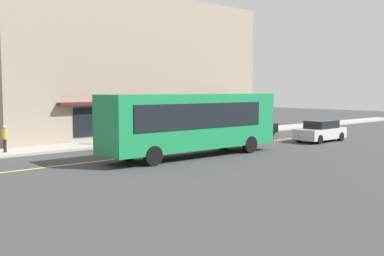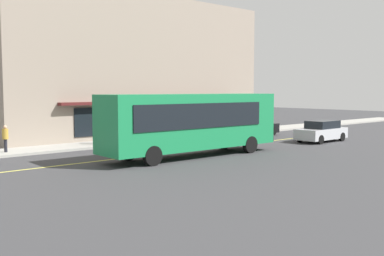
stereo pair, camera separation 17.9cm
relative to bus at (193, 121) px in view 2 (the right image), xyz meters
name	(u,v)px [view 2 (the right image)]	position (x,y,z in m)	size (l,w,h in m)	color
ground	(180,152)	(0.71, 1.99, -1.99)	(120.00, 120.00, 0.00)	#38383A
sidewalk	(127,142)	(0.71, 7.85, -1.91)	(80.00, 2.98, 0.15)	#9E9B93
lane_centre_stripe	(180,151)	(0.71, 1.99, -1.98)	(36.00, 0.16, 0.01)	#D8D14C
storefront_building	(115,69)	(4.31, 15.26, 3.54)	(22.98, 12.46, 11.07)	gray
bus	(193,121)	(0.00, 0.00, 0.00)	(11.17, 2.75, 3.50)	#197F47
traffic_light	(220,105)	(9.00, 7.00, 0.55)	(0.30, 0.52, 3.20)	#2D2D33
car_black	(253,127)	(11.07, 5.22, -1.24)	(4.37, 1.99, 1.52)	black
car_silver	(322,131)	(11.75, -0.69, -1.24)	(4.33, 1.91, 1.52)	#B7BABF
pedestrian_near_storefront	(5,136)	(-7.73, 7.57, -0.91)	(0.34, 0.34, 1.56)	black
pedestrian_by_curb	(102,130)	(-1.61, 7.27, -0.90)	(0.34, 0.34, 1.57)	black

